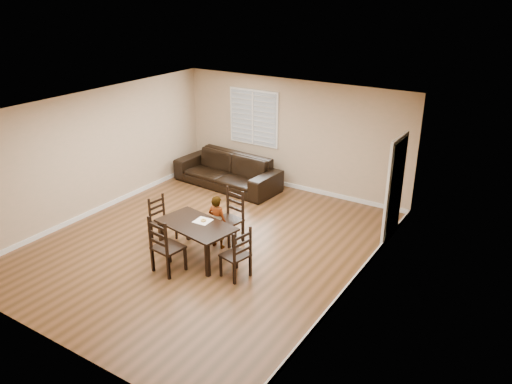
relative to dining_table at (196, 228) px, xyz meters
The scene contains 11 objects.
ground 0.79m from the dining_table, 109.46° to the left, with size 7.00×7.00×0.00m, color brown.
room 1.40m from the dining_table, 101.69° to the left, with size 6.04×7.04×2.72m.
dining_table is the anchor object (origin of this frame).
chair_near 0.95m from the dining_table, 80.01° to the left, with size 0.55×0.52×1.07m.
chair_far 0.80m from the dining_table, 99.50° to the right, with size 0.54×0.51×1.08m.
chair_left 1.12m from the dining_table, behind, with size 0.42×0.45×0.90m.
chair_right 1.13m from the dining_table, 10.31° to the right, with size 0.49×0.51×0.96m.
child 0.53m from the dining_table, 80.00° to the left, with size 0.39×0.26×1.07m, color gray.
napkin 0.19m from the dining_table, 80.00° to the left, with size 0.29×0.29×0.00m, color silver.
donut 0.20m from the dining_table, 73.65° to the left, with size 0.11×0.11×0.04m.
sofa 3.58m from the dining_table, 116.37° to the left, with size 2.74×1.07×0.80m, color black.
Camera 1 is at (5.48, -6.82, 4.75)m, focal length 35.00 mm.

